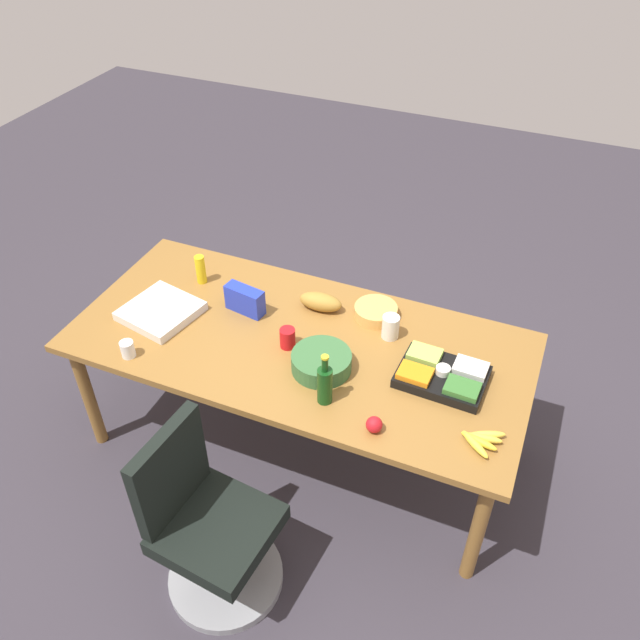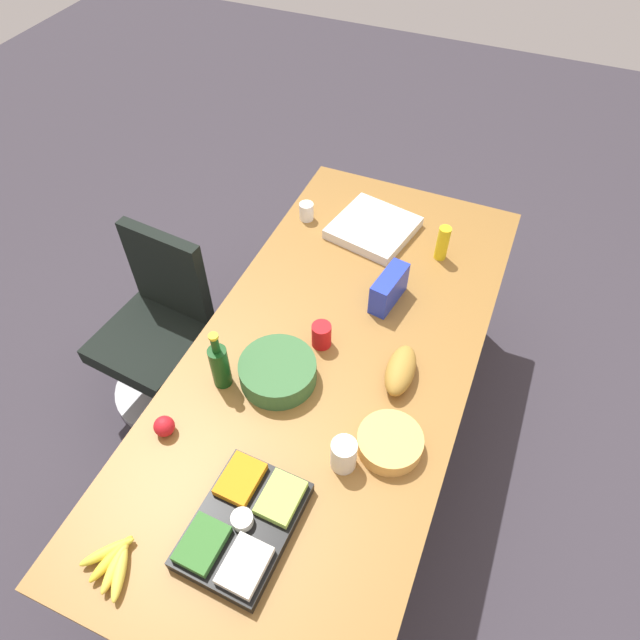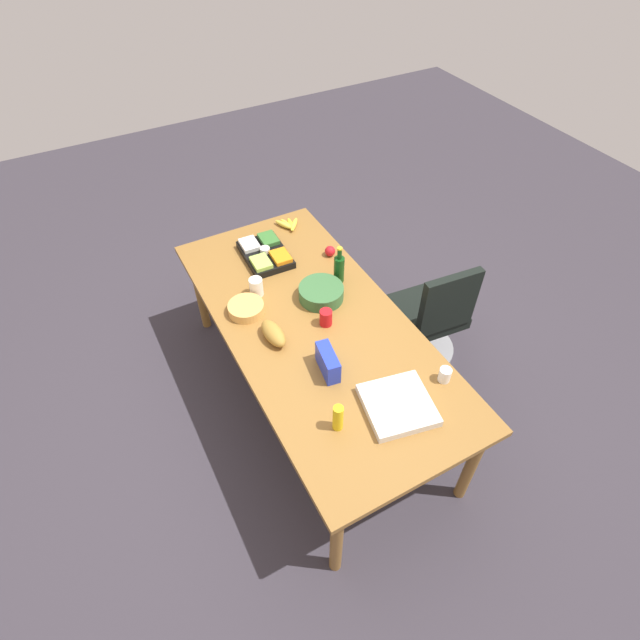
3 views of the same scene
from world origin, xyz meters
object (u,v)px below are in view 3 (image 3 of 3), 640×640
at_px(mustard_bottle, 338,418).
at_px(chip_bag_blue, 328,362).
at_px(pizza_box, 398,405).
at_px(red_solo_cup, 326,318).
at_px(banana_bunch, 289,225).
at_px(office_chair, 428,322).
at_px(bread_loaf, 273,333).
at_px(wine_bottle, 339,268).
at_px(apple_red, 330,251).
at_px(salad_bowl, 321,293).
at_px(mayo_jar, 256,287).
at_px(paper_cup, 445,375).
at_px(veggie_tray, 265,254).
at_px(conference_table, 315,331).
at_px(chip_bowl, 246,308).

bearing_deg(mustard_bottle, chip_bag_blue, -21.25).
xyz_separation_m(pizza_box, red_solo_cup, (0.74, 0.04, 0.03)).
distance_m(mustard_bottle, banana_bunch, 1.83).
xyz_separation_m(office_chair, bread_loaf, (0.04, 1.23, 0.47)).
bearing_deg(wine_bottle, red_solo_cup, 139.00).
distance_m(office_chair, banana_bunch, 1.31).
bearing_deg(banana_bunch, wine_bottle, -177.85).
bearing_deg(red_solo_cup, apple_red, -31.40).
bearing_deg(bread_loaf, salad_bowl, -66.88).
relative_size(wine_bottle, mayo_jar, 2.18).
height_order(wine_bottle, banana_bunch, wine_bottle).
distance_m(paper_cup, chip_bag_blue, 0.67).
bearing_deg(bread_loaf, pizza_box, -154.00).
xyz_separation_m(veggie_tray, chip_bag_blue, (-1.13, 0.11, 0.04)).
height_order(conference_table, chip_bag_blue, chip_bag_blue).
distance_m(paper_cup, salad_bowl, 0.98).
distance_m(conference_table, salad_bowl, 0.27).
bearing_deg(salad_bowl, pizza_box, 176.97).
bearing_deg(mustard_bottle, conference_table, -18.95).
bearing_deg(chip_bowl, chip_bag_blue, -161.20).
distance_m(conference_table, office_chair, 1.01).
relative_size(salad_bowl, wine_bottle, 1.05).
relative_size(chip_bag_blue, mustard_bottle, 1.26).
height_order(salad_bowl, apple_red, salad_bowl).
distance_m(salad_bowl, banana_bunch, 0.84).
xyz_separation_m(bread_loaf, pizza_box, (-0.78, -0.38, -0.03)).
bearing_deg(red_solo_cup, mayo_jar, 30.74).
xyz_separation_m(pizza_box, mayo_jar, (1.21, 0.31, 0.04)).
bearing_deg(salad_bowl, chip_bag_blue, 154.99).
xyz_separation_m(apple_red, mayo_jar, (-0.13, 0.64, 0.03)).
height_order(office_chair, chip_bowl, office_chair).
relative_size(office_chair, apple_red, 12.63).
height_order(bread_loaf, paper_cup, bread_loaf).
xyz_separation_m(salad_bowl, mustard_bottle, (-0.92, 0.40, 0.04)).
height_order(chip_bag_blue, red_solo_cup, chip_bag_blue).
bearing_deg(chip_bag_blue, salad_bowl, -25.01).
bearing_deg(office_chair, paper_cup, 144.46).
relative_size(conference_table, paper_cup, 26.52).
distance_m(wine_bottle, banana_bunch, 0.73).
bearing_deg(veggie_tray, banana_bunch, -50.84).
xyz_separation_m(conference_table, salad_bowl, (0.19, -0.15, 0.12)).
bearing_deg(bread_loaf, apple_red, -51.92).
height_order(veggie_tray, paper_cup, paper_cup).
height_order(mustard_bottle, mayo_jar, mustard_bottle).
height_order(office_chair, red_solo_cup, office_chair).
relative_size(conference_table, red_solo_cup, 21.70).
bearing_deg(office_chair, salad_bowl, 74.04).
xyz_separation_m(office_chair, paper_cup, (-0.71, 0.51, 0.47)).
bearing_deg(banana_bunch, conference_table, 162.86).
xyz_separation_m(chip_bowl, apple_red, (0.25, -0.76, 0.01)).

